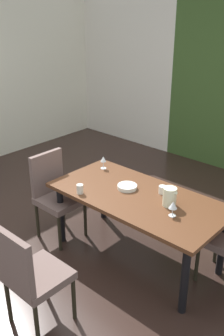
{
  "coord_description": "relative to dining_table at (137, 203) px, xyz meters",
  "views": [
    {
      "loc": [
        2.72,
        -2.25,
        2.48
      ],
      "look_at": [
        0.29,
        0.43,
        0.85
      ],
      "focal_mm": 40.0,
      "sensor_mm": 36.0,
      "label": 1
    }
  ],
  "objects": [
    {
      "name": "ground_plane",
      "position": [
        -0.73,
        -0.32,
        -0.65
      ],
      "size": [
        5.69,
        6.22,
        0.02
      ],
      "primitive_type": "cube",
      "color": "black"
    },
    {
      "name": "chair_head_near",
      "position": [
        -0.04,
        -1.28,
        -0.1
      ],
      "size": [
        0.44,
        0.44,
        0.95
      ],
      "color": "brown",
      "rests_on": "ground_plane"
    },
    {
      "name": "back_panel_interior",
      "position": [
        -2.51,
        2.74,
        0.78
      ],
      "size": [
        2.13,
        0.1,
        2.84
      ],
      "primitive_type": "cube",
      "color": "silver",
      "rests_on": "ground_plane"
    },
    {
      "name": "pitcher_east",
      "position": [
        0.34,
        0.05,
        0.18
      ],
      "size": [
        0.14,
        0.13,
        0.18
      ],
      "color": "beige",
      "rests_on": "dining_table"
    },
    {
      "name": "cup_right",
      "position": [
        0.15,
        0.2,
        0.12
      ],
      "size": [
        0.08,
        0.08,
        0.08
      ],
      "primitive_type": "cylinder",
      "color": "silver",
      "rests_on": "dining_table"
    },
    {
      "name": "dining_table",
      "position": [
        0.0,
        0.0,
        0.0
      ],
      "size": [
        1.77,
        0.87,
        0.72
      ],
      "color": "#54311D",
      "rests_on": "ground_plane"
    },
    {
      "name": "wine_glass_south",
      "position": [
        0.47,
        -0.09,
        0.19
      ],
      "size": [
        0.08,
        0.08,
        0.14
      ],
      "color": "silver",
      "rests_on": "dining_table"
    },
    {
      "name": "chair_left_near",
      "position": [
        -0.94,
        -0.28,
        -0.1
      ],
      "size": [
        0.45,
        0.44,
        0.97
      ],
      "rotation": [
        0.0,
        0.0,
        -1.57
      ],
      "color": "brown",
      "rests_on": "ground_plane"
    },
    {
      "name": "cup_north",
      "position": [
        -0.45,
        -0.35,
        0.13
      ],
      "size": [
        0.07,
        0.07,
        0.09
      ],
      "primitive_type": "cylinder",
      "color": "silver",
      "rests_on": "dining_table"
    },
    {
      "name": "wine_glass_near_window",
      "position": [
        -0.69,
        0.24,
        0.19
      ],
      "size": [
        0.07,
        0.07,
        0.15
      ],
      "color": "silver",
      "rests_on": "dining_table"
    },
    {
      "name": "serving_bowl_corner",
      "position": [
        -0.17,
        0.04,
        0.1
      ],
      "size": [
        0.2,
        0.2,
        0.04
      ],
      "primitive_type": "cylinder",
      "color": "silver",
      "rests_on": "dining_table"
    }
  ]
}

